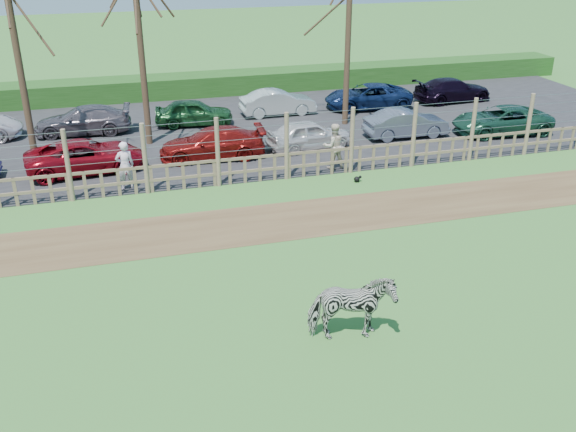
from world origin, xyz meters
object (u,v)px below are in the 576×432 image
object	(u,v)px
car_3	(212,144)
car_10	(194,112)
car_2	(85,156)
visitor_b	(334,146)
car_13	(453,90)
car_11	(278,102)
tree_right	(349,7)
car_12	(368,96)
crow	(357,179)
car_6	(502,120)
car_4	(309,134)
tree_mid	(139,26)
tree_left	(10,13)
visitor_a	(125,165)
car_5	(406,123)
car_9	(83,120)
zebra	(351,308)

from	to	relation	value
car_3	car_10	xyz separation A→B (m)	(-0.04, 4.77, 0.00)
car_2	visitor_b	bearing A→B (deg)	-109.79
car_13	car_11	bearing A→B (deg)	85.56
tree_right	visitor_b	bearing A→B (deg)	-114.72
visitor_b	car_12	xyz separation A→B (m)	(4.56, 7.72, -0.26)
car_3	crow	bearing A→B (deg)	53.43
car_3	car_6	size ratio (longest dim) A/B	0.96
visitor_b	car_4	size ratio (longest dim) A/B	0.49
tree_mid	tree_left	bearing A→B (deg)	-167.47
car_3	car_6	xyz separation A→B (m)	(12.84, -0.22, 0.00)
car_12	tree_left	bearing A→B (deg)	-71.97
visitor_a	car_10	size ratio (longest dim) A/B	0.49
visitor_b	tree_left	bearing A→B (deg)	-19.85
car_6	car_10	size ratio (longest dim) A/B	1.23
tree_mid	visitor_a	bearing A→B (deg)	-103.23
car_2	car_5	xyz separation A→B (m)	(13.37, 0.71, 0.00)
visitor_b	car_6	distance (m)	8.86
visitor_a	car_9	world-z (taller)	visitor_a
car_13	car_10	bearing A→B (deg)	88.42
car_6	tree_left	bearing A→B (deg)	-90.65
visitor_b	car_13	bearing A→B (deg)	-140.26
crow	car_9	bearing A→B (deg)	137.68
car_2	tree_left	bearing A→B (deg)	40.45
car_13	car_5	bearing A→B (deg)	130.40
car_3	car_13	bearing A→B (deg)	115.66
car_2	car_12	bearing A→B (deg)	-74.24
car_10	tree_left	bearing A→B (deg)	121.97
tree_right	car_2	distance (m)	12.86
zebra	crow	distance (m)	9.72
visitor_a	car_5	distance (m)	12.35
car_6	car_12	bearing A→B (deg)	-139.51
visitor_b	car_9	distance (m)	11.61
car_3	car_4	distance (m)	4.04
car_3	car_10	bearing A→B (deg)	-175.83
car_2	car_13	world-z (taller)	same
tree_mid	car_11	size ratio (longest dim) A/B	1.87
visitor_a	car_3	xyz separation A→B (m)	(3.44, 2.40, -0.26)
car_3	tree_mid	bearing A→B (deg)	-135.26
tree_left	car_6	size ratio (longest dim) A/B	1.82
car_3	visitor_b	bearing A→B (deg)	64.81
visitor_a	visitor_b	world-z (taller)	same
car_5	car_11	bearing A→B (deg)	42.35
tree_right	visitor_b	distance (m)	7.39
car_9	car_6	bearing A→B (deg)	78.68
tree_right	car_12	bearing A→B (deg)	47.96
tree_left	crow	distance (m)	13.78
car_5	car_4	bearing A→B (deg)	95.26
car_5	car_9	distance (m)	14.17
visitor_a	car_10	world-z (taller)	visitor_a
car_12	car_13	size ratio (longest dim) A/B	1.04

